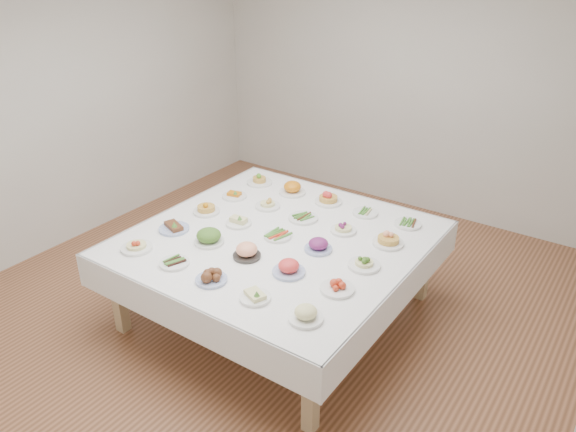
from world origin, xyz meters
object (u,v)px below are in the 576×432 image
Objects in this scene: dish_12 at (277,235)px; dish_24 at (408,223)px; display_table at (278,244)px; dish_0 at (136,243)px.

dish_24 is (0.78, 0.80, -0.01)m from dish_12.
dish_12 is at bearing -58.19° from display_table.
display_table is 9.18× the size of dish_0.
dish_12 is (0.00, -0.01, 0.09)m from display_table.
dish_0 is at bearing -135.32° from dish_12.
dish_12 is 0.98× the size of dish_24.
dish_0 is (-0.79, -0.79, 0.12)m from display_table.
dish_12 reaches higher than display_table.
display_table is 1.12m from dish_24.
dish_24 is (0.78, 0.79, 0.09)m from display_table.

